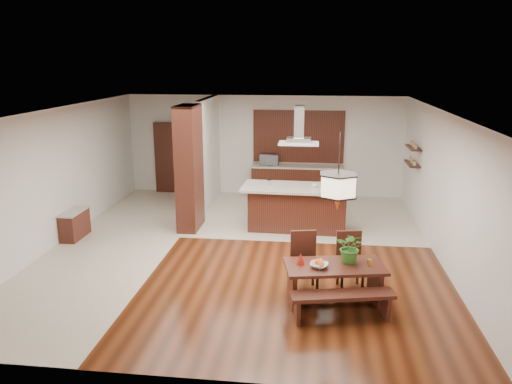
# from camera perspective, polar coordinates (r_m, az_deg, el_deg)

# --- Properties ---
(room_shell) EXTENTS (9.00, 9.04, 2.92)m
(room_shell) POSITION_cam_1_polar(r_m,az_deg,el_deg) (10.10, -1.70, 4.51)
(room_shell) COLOR #3B190A
(room_shell) RESTS_ON ground
(tile_hallway) EXTENTS (2.50, 9.00, 0.01)m
(tile_hallway) POSITION_cam_1_polar(r_m,az_deg,el_deg) (11.37, -15.52, -5.60)
(tile_hallway) COLOR beige
(tile_hallway) RESTS_ON ground
(tile_kitchen) EXTENTS (5.50, 4.00, 0.01)m
(tile_kitchen) POSITION_cam_1_polar(r_m,az_deg,el_deg) (12.92, 5.51, -2.64)
(tile_kitchen) COLOR beige
(tile_kitchen) RESTS_ON ground
(soffit_band) EXTENTS (8.00, 9.00, 0.02)m
(soffit_band) POSITION_cam_1_polar(r_m,az_deg,el_deg) (9.98, -1.73, 9.16)
(soffit_band) COLOR #411E10
(soffit_band) RESTS_ON room_shell
(partition_pier) EXTENTS (0.45, 1.00, 2.90)m
(partition_pier) POSITION_cam_1_polar(r_m,az_deg,el_deg) (11.65, -7.64, 2.71)
(partition_pier) COLOR black
(partition_pier) RESTS_ON ground
(partition_stub) EXTENTS (0.18, 2.40, 2.90)m
(partition_stub) POSITION_cam_1_polar(r_m,az_deg,el_deg) (13.65, -5.47, 4.57)
(partition_stub) COLOR silver
(partition_stub) RESTS_ON ground
(hallway_console) EXTENTS (0.37, 0.88, 0.63)m
(hallway_console) POSITION_cam_1_polar(r_m,az_deg,el_deg) (11.88, -20.02, -3.51)
(hallway_console) COLOR black
(hallway_console) RESTS_ON ground
(hallway_doorway) EXTENTS (1.10, 0.20, 2.10)m
(hallway_doorway) POSITION_cam_1_polar(r_m,az_deg,el_deg) (15.09, -9.40, 3.88)
(hallway_doorway) COLOR black
(hallway_doorway) RESTS_ON ground
(rear_counter) EXTENTS (2.60, 0.62, 0.95)m
(rear_counter) POSITION_cam_1_polar(r_m,az_deg,el_deg) (14.44, 4.74, 1.20)
(rear_counter) COLOR black
(rear_counter) RESTS_ON ground
(kitchen_window) EXTENTS (2.60, 0.08, 1.50)m
(kitchen_window) POSITION_cam_1_polar(r_m,az_deg,el_deg) (14.45, 4.89, 6.36)
(kitchen_window) COLOR brown
(kitchen_window) RESTS_ON room_shell
(shelf_lower) EXTENTS (0.26, 0.90, 0.04)m
(shelf_lower) POSITION_cam_1_polar(r_m,az_deg,el_deg) (12.89, 17.41, 3.11)
(shelf_lower) COLOR black
(shelf_lower) RESTS_ON room_shell
(shelf_upper) EXTENTS (0.26, 0.90, 0.04)m
(shelf_upper) POSITION_cam_1_polar(r_m,az_deg,el_deg) (12.82, 17.55, 4.86)
(shelf_upper) COLOR black
(shelf_upper) RESTS_ON room_shell
(dining_table) EXTENTS (1.71, 1.08, 0.66)m
(dining_table) POSITION_cam_1_polar(r_m,az_deg,el_deg) (8.33, 8.93, -9.34)
(dining_table) COLOR black
(dining_table) RESTS_ON ground
(dining_bench) EXTENTS (1.62, 0.67, 0.45)m
(dining_bench) POSITION_cam_1_polar(r_m,az_deg,el_deg) (7.94, 9.79, -12.77)
(dining_bench) COLOR black
(dining_bench) RESTS_ON ground
(dining_chair_left) EXTENTS (0.54, 0.54, 1.02)m
(dining_chair_left) POSITION_cam_1_polar(r_m,az_deg,el_deg) (8.68, 5.63, -8.02)
(dining_chair_left) COLOR black
(dining_chair_left) RESTS_ON ground
(dining_chair_right) EXTENTS (0.51, 0.51, 1.00)m
(dining_chair_right) POSITION_cam_1_polar(r_m,az_deg,el_deg) (8.85, 10.77, -7.85)
(dining_chair_right) COLOR black
(dining_chair_right) RESTS_ON ground
(pendant_lantern) EXTENTS (0.64, 0.64, 1.31)m
(pendant_lantern) POSITION_cam_1_polar(r_m,az_deg,el_deg) (7.78, 9.44, 2.56)
(pendant_lantern) COLOR #FCE5C1
(pendant_lantern) RESTS_ON room_shell
(foliage_plant) EXTENTS (0.57, 0.53, 0.52)m
(foliage_plant) POSITION_cam_1_polar(r_m,az_deg,el_deg) (8.30, 10.80, -6.23)
(foliage_plant) COLOR #347326
(foliage_plant) RESTS_ON dining_table
(fruit_bowl) EXTENTS (0.34, 0.34, 0.07)m
(fruit_bowl) POSITION_cam_1_polar(r_m,az_deg,el_deg) (8.12, 7.21, -8.30)
(fruit_bowl) COLOR beige
(fruit_bowl) RESTS_ON dining_table
(napkin_cone) EXTENTS (0.14, 0.14, 0.20)m
(napkin_cone) POSITION_cam_1_polar(r_m,az_deg,el_deg) (8.17, 5.11, -7.59)
(napkin_cone) COLOR #A41B0B
(napkin_cone) RESTS_ON dining_table
(gold_ornament) EXTENTS (0.10, 0.10, 0.10)m
(gold_ornament) POSITION_cam_1_polar(r_m,az_deg,el_deg) (8.32, 12.86, -7.85)
(gold_ornament) COLOR gold
(gold_ornament) RESTS_ON dining_table
(kitchen_island) EXTENTS (2.59, 1.19, 1.06)m
(kitchen_island) POSITION_cam_1_polar(r_m,az_deg,el_deg) (11.68, 4.74, -1.77)
(kitchen_island) COLOR black
(kitchen_island) RESTS_ON ground
(range_hood) EXTENTS (0.90, 0.55, 0.87)m
(range_hood) POSITION_cam_1_polar(r_m,az_deg,el_deg) (11.29, 4.95, 7.63)
(range_hood) COLOR silver
(range_hood) RESTS_ON room_shell
(island_cup) EXTENTS (0.12, 0.12, 0.09)m
(island_cup) POSITION_cam_1_polar(r_m,az_deg,el_deg) (11.46, 6.66, 0.77)
(island_cup) COLOR silver
(island_cup) RESTS_ON kitchen_island
(microwave) EXTENTS (0.55, 0.38, 0.30)m
(microwave) POSITION_cam_1_polar(r_m,az_deg,el_deg) (14.38, 1.51, 3.73)
(microwave) COLOR #B3B5BA
(microwave) RESTS_ON rear_counter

